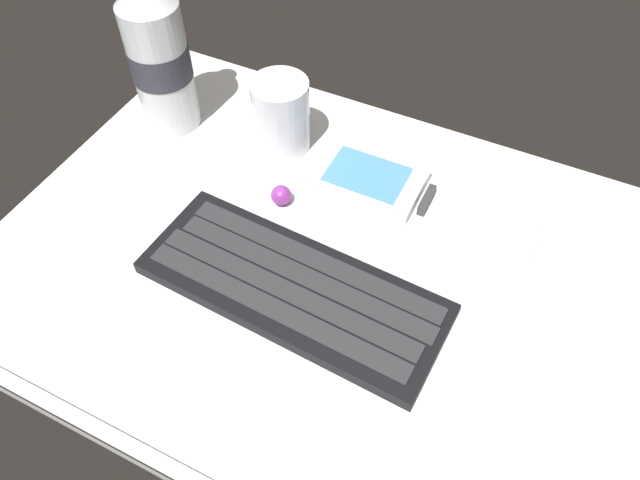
{
  "coord_description": "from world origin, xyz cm",
  "views": [
    {
      "loc": [
        15.78,
        -32.3,
        47.74
      ],
      "look_at": [
        0.0,
        0.0,
        3.0
      ],
      "focal_mm": 34.01,
      "sensor_mm": 36.0,
      "label": 1
    }
  ],
  "objects_px": {
    "keyboard": "(293,287)",
    "charger_block": "(573,255)",
    "water_bottle": "(159,55)",
    "trackball_mouse": "(281,195)",
    "juice_cup": "(281,118)",
    "handheld_device": "(372,181)"
  },
  "relations": [
    {
      "from": "keyboard",
      "to": "charger_block",
      "type": "distance_m",
      "value": 0.27
    },
    {
      "from": "keyboard",
      "to": "water_bottle",
      "type": "distance_m",
      "value": 0.3
    },
    {
      "from": "water_bottle",
      "to": "trackball_mouse",
      "type": "bearing_deg",
      "value": -18.78
    },
    {
      "from": "trackball_mouse",
      "to": "charger_block",
      "type": "bearing_deg",
      "value": 10.49
    },
    {
      "from": "juice_cup",
      "to": "handheld_device",
      "type": "bearing_deg",
      "value": -7.73
    },
    {
      "from": "keyboard",
      "to": "water_bottle",
      "type": "relative_size",
      "value": 1.42
    },
    {
      "from": "keyboard",
      "to": "handheld_device",
      "type": "height_order",
      "value": "keyboard"
    },
    {
      "from": "juice_cup",
      "to": "charger_block",
      "type": "height_order",
      "value": "juice_cup"
    },
    {
      "from": "keyboard",
      "to": "juice_cup",
      "type": "bearing_deg",
      "value": 121.04
    },
    {
      "from": "handheld_device",
      "to": "trackball_mouse",
      "type": "xyz_separation_m",
      "value": [
        -0.08,
        -0.07,
        0.0
      ]
    },
    {
      "from": "charger_block",
      "to": "trackball_mouse",
      "type": "distance_m",
      "value": 0.3
    },
    {
      "from": "juice_cup",
      "to": "trackball_mouse",
      "type": "bearing_deg",
      "value": -62.53
    },
    {
      "from": "keyboard",
      "to": "juice_cup",
      "type": "xyz_separation_m",
      "value": [
        -0.11,
        0.18,
        0.03
      ]
    },
    {
      "from": "water_bottle",
      "to": "handheld_device",
      "type": "bearing_deg",
      "value": 0.86
    },
    {
      "from": "keyboard",
      "to": "trackball_mouse",
      "type": "bearing_deg",
      "value": 123.85
    },
    {
      "from": "juice_cup",
      "to": "water_bottle",
      "type": "height_order",
      "value": "water_bottle"
    },
    {
      "from": "keyboard",
      "to": "charger_block",
      "type": "height_order",
      "value": "charger_block"
    },
    {
      "from": "handheld_device",
      "to": "water_bottle",
      "type": "height_order",
      "value": "water_bottle"
    },
    {
      "from": "handheld_device",
      "to": "juice_cup",
      "type": "xyz_separation_m",
      "value": [
        -0.12,
        0.02,
        0.03
      ]
    },
    {
      "from": "keyboard",
      "to": "water_bottle",
      "type": "xyz_separation_m",
      "value": [
        -0.24,
        0.16,
        0.08
      ]
    },
    {
      "from": "handheld_device",
      "to": "charger_block",
      "type": "height_order",
      "value": "charger_block"
    },
    {
      "from": "keyboard",
      "to": "water_bottle",
      "type": "bearing_deg",
      "value": 147.2
    }
  ]
}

